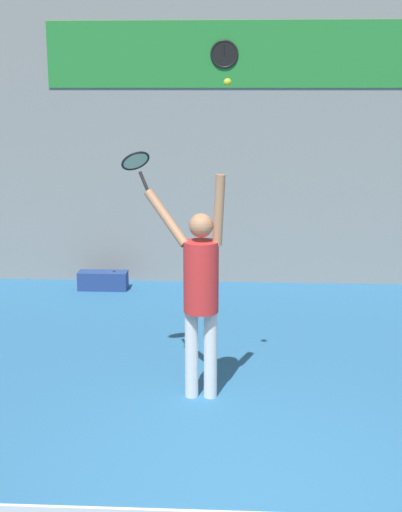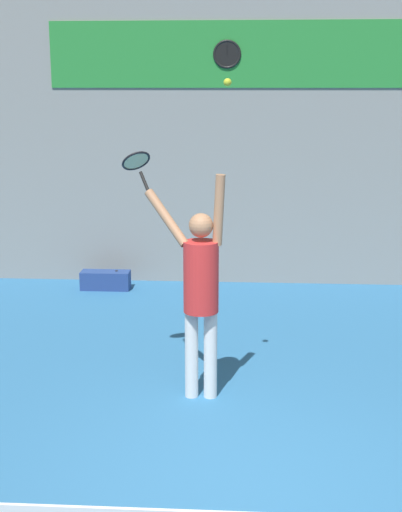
{
  "view_description": "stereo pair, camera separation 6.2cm",
  "coord_description": "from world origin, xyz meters",
  "px_view_note": "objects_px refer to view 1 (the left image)",
  "views": [
    {
      "loc": [
        -0.12,
        -4.6,
        2.99
      ],
      "look_at": [
        -0.47,
        1.91,
        1.43
      ],
      "focal_mm": 50.0,
      "sensor_mm": 36.0,
      "label": 1
    },
    {
      "loc": [
        -0.06,
        -4.6,
        2.99
      ],
      "look_at": [
        -0.47,
        1.91,
        1.43
      ],
      "focal_mm": 50.0,
      "sensor_mm": 36.0,
      "label": 2
    }
  ],
  "objects_px": {
    "scoreboard_clock": "(224,54)",
    "water_bottle": "(114,281)",
    "tennis_racket": "(136,163)",
    "tennis_ball": "(228,82)",
    "tennis_player": "(200,285)",
    "equipment_bag": "(103,280)"
  },
  "relations": [
    {
      "from": "water_bottle",
      "to": "tennis_racket",
      "type": "bearing_deg",
      "value": -75.47
    },
    {
      "from": "water_bottle",
      "to": "scoreboard_clock",
      "type": "bearing_deg",
      "value": 15.54
    },
    {
      "from": "tennis_player",
      "to": "tennis_racket",
      "type": "relative_size",
      "value": 5.45
    },
    {
      "from": "scoreboard_clock",
      "to": "equipment_bag",
      "type": "xyz_separation_m",
      "value": [
        -1.79,
        -0.48,
        -3.29
      ]
    },
    {
      "from": "tennis_ball",
      "to": "scoreboard_clock",
      "type": "bearing_deg",
      "value": 91.66
    },
    {
      "from": "scoreboard_clock",
      "to": "water_bottle",
      "type": "height_order",
      "value": "scoreboard_clock"
    },
    {
      "from": "tennis_ball",
      "to": "tennis_player",
      "type": "bearing_deg",
      "value": 170.33
    },
    {
      "from": "scoreboard_clock",
      "to": "water_bottle",
      "type": "xyz_separation_m",
      "value": [
        -1.62,
        -0.45,
        -3.3
      ]
    },
    {
      "from": "scoreboard_clock",
      "to": "tennis_ball",
      "type": "xyz_separation_m",
      "value": [
        0.12,
        -4.22,
        -0.41
      ]
    },
    {
      "from": "scoreboard_clock",
      "to": "tennis_ball",
      "type": "relative_size",
      "value": 5.72
    },
    {
      "from": "tennis_player",
      "to": "tennis_ball",
      "type": "xyz_separation_m",
      "value": [
        0.24,
        -0.04,
        1.88
      ]
    },
    {
      "from": "tennis_racket",
      "to": "water_bottle",
      "type": "distance_m",
      "value": 3.96
    },
    {
      "from": "scoreboard_clock",
      "to": "tennis_racket",
      "type": "xyz_separation_m",
      "value": [
        -0.78,
        -3.69,
        -1.18
      ]
    },
    {
      "from": "tennis_racket",
      "to": "water_bottle",
      "type": "bearing_deg",
      "value": 104.53
    },
    {
      "from": "equipment_bag",
      "to": "scoreboard_clock",
      "type": "bearing_deg",
      "value": 14.96
    },
    {
      "from": "scoreboard_clock",
      "to": "tennis_racket",
      "type": "bearing_deg",
      "value": -101.97
    },
    {
      "from": "tennis_player",
      "to": "tennis_racket",
      "type": "height_order",
      "value": "tennis_racket"
    },
    {
      "from": "tennis_player",
      "to": "equipment_bag",
      "type": "bearing_deg",
      "value": 114.22
    },
    {
      "from": "tennis_ball",
      "to": "equipment_bag",
      "type": "height_order",
      "value": "tennis_ball"
    },
    {
      "from": "water_bottle",
      "to": "equipment_bag",
      "type": "xyz_separation_m",
      "value": [
        -0.17,
        -0.03,
        0.01
      ]
    },
    {
      "from": "tennis_player",
      "to": "tennis_ball",
      "type": "height_order",
      "value": "tennis_ball"
    },
    {
      "from": "equipment_bag",
      "to": "tennis_racket",
      "type": "bearing_deg",
      "value": -72.6
    }
  ]
}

